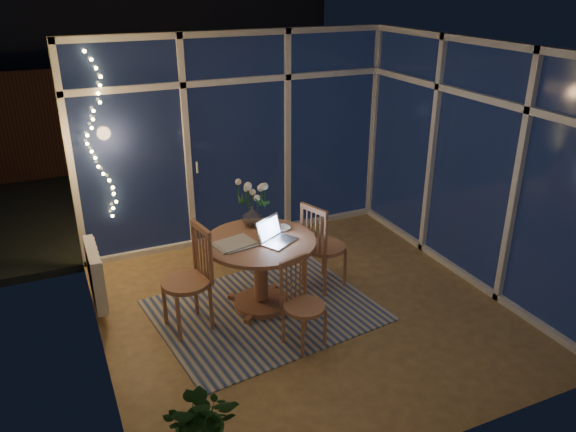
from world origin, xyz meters
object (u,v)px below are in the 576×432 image
object	(u,v)px
chair_front	(304,305)
flower_vase	(252,216)
dining_table	(261,274)
chair_right	(325,245)
potted_plant	(204,426)
laptop	(279,231)
chair_left	(186,280)

from	to	relation	value
chair_front	flower_vase	distance (m)	1.22
dining_table	flower_vase	size ratio (longest dim) A/B	5.31
dining_table	chair_right	size ratio (longest dim) A/B	1.10
potted_plant	laptop	bearing A→B (deg)	52.55
flower_vase	chair_right	bearing A→B (deg)	-19.82
chair_right	flower_vase	distance (m)	0.85
chair_left	chair_right	world-z (taller)	chair_left
dining_table	flower_vase	xyz separation A→B (m)	(0.06, 0.36, 0.49)
laptop	flower_vase	size ratio (longest dim) A/B	1.63
chair_left	potted_plant	bearing A→B (deg)	-21.12
chair_right	flower_vase	world-z (taller)	chair_right
chair_right	potted_plant	bearing A→B (deg)	115.18
chair_right	potted_plant	distance (m)	2.69
dining_table	chair_right	xyz separation A→B (m)	(0.78, 0.10, 0.13)
chair_front	laptop	world-z (taller)	laptop
flower_vase	laptop	bearing A→B (deg)	-78.77
dining_table	laptop	world-z (taller)	laptop
dining_table	chair_front	size ratio (longest dim) A/B	1.30
laptop	chair_front	bearing A→B (deg)	-123.75
chair_left	flower_vase	size ratio (longest dim) A/B	5.04
chair_front	potted_plant	bearing A→B (deg)	-156.57
dining_table	chair_left	bearing A→B (deg)	-175.37
chair_front	laptop	bearing A→B (deg)	71.14
chair_right	laptop	distance (m)	0.77
dining_table	chair_front	bearing A→B (deg)	-81.60
chair_left	laptop	world-z (taller)	chair_left
chair_front	flower_vase	bearing A→B (deg)	77.26
laptop	potted_plant	size ratio (longest dim) A/B	0.45
chair_left	chair_front	xyz separation A→B (m)	(0.90, -0.72, -0.10)
flower_vase	potted_plant	world-z (taller)	flower_vase
dining_table	chair_left	size ratio (longest dim) A/B	1.05
dining_table	laptop	xyz separation A→B (m)	(0.15, -0.12, 0.51)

